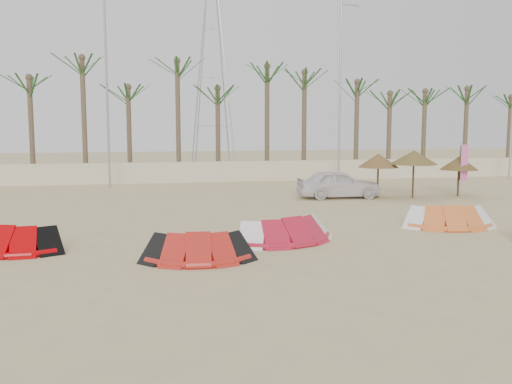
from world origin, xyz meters
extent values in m
plane|color=#D4BD7C|center=(0.00, 0.00, 0.00)|extent=(120.00, 120.00, 0.00)
cube|color=beige|center=(0.00, 22.00, 0.65)|extent=(60.00, 0.30, 1.30)
cylinder|color=brown|center=(-4.00, 23.50, 3.25)|extent=(0.32, 0.32, 6.50)
ellipsoid|color=#194719|center=(-4.00, 23.50, 6.50)|extent=(4.00, 4.00, 2.40)
cylinder|color=brown|center=(6.00, 23.50, 3.25)|extent=(0.32, 0.32, 6.50)
ellipsoid|color=#194719|center=(6.00, 23.50, 6.50)|extent=(4.00, 4.00, 2.40)
cylinder|color=brown|center=(16.00, 23.50, 3.25)|extent=(0.32, 0.32, 6.50)
ellipsoid|color=#194719|center=(16.00, 23.50, 6.50)|extent=(4.00, 4.00, 2.40)
cylinder|color=#A5A8AD|center=(-6.00, 20.00, 5.50)|extent=(0.14, 0.14, 11.00)
cylinder|color=#A5A8AD|center=(8.00, 20.00, 5.50)|extent=(0.14, 0.14, 11.00)
cylinder|color=#A5A8AD|center=(8.50, 20.00, 10.90)|extent=(1.00, 0.08, 0.08)
cube|color=#A5A8AD|center=(9.00, 20.00, 10.85)|extent=(0.35, 0.14, 0.10)
cube|color=silver|center=(-8.17, 3.40, 0.25)|extent=(1.02, 1.25, 0.40)
cylinder|color=#BA0004|center=(-7.93, 3.35, 0.10)|extent=(2.83, 1.07, 0.20)
cube|color=black|center=(-6.62, 3.45, 0.25)|extent=(0.90, 1.23, 0.40)
cylinder|color=red|center=(-2.55, 1.21, 0.10)|extent=(2.74, 0.37, 0.20)
cube|color=black|center=(-3.78, 1.31, 0.25)|extent=(0.67, 1.14, 0.40)
cube|color=black|center=(-1.32, 1.31, 0.25)|extent=(0.67, 1.14, 0.40)
cylinder|color=red|center=(0.48, 3.20, 0.10)|extent=(3.02, 1.42, 0.20)
cube|color=white|center=(-0.96, 3.30, 0.25)|extent=(0.98, 1.25, 0.40)
cube|color=white|center=(1.91, 3.30, 0.25)|extent=(0.98, 1.25, 0.40)
cylinder|color=orange|center=(6.85, 4.50, 0.10)|extent=(2.88, 0.72, 0.20)
cube|color=white|center=(5.55, 4.60, 0.25)|extent=(0.79, 1.19, 0.40)
cube|color=white|center=(8.15, 4.60, 0.25)|extent=(0.79, 1.19, 0.40)
cylinder|color=#4C331E|center=(7.67, 13.01, 1.07)|extent=(0.10, 0.10, 2.13)
cone|color=brown|center=(7.67, 13.01, 1.88)|extent=(2.05, 2.05, 0.70)
cylinder|color=#4C331E|center=(9.29, 12.38, 1.15)|extent=(0.10, 0.10, 2.31)
cone|color=brown|center=(9.29, 12.38, 2.06)|extent=(2.36, 2.36, 0.70)
cylinder|color=#4C331E|center=(11.93, 12.63, 0.98)|extent=(0.10, 0.10, 1.97)
cone|color=brown|center=(11.93, 12.63, 1.72)|extent=(1.94, 1.94, 0.70)
cylinder|color=#A5A8AD|center=(11.68, 12.01, 1.42)|extent=(0.04, 0.04, 2.84)
cube|color=#F462BE|center=(11.90, 12.01, 1.76)|extent=(0.41, 0.11, 1.85)
cylinder|color=#A5A8AD|center=(12.14, 12.93, 1.37)|extent=(0.04, 0.04, 2.73)
cube|color=black|center=(12.36, 12.93, 1.70)|extent=(0.42, 0.02, 1.78)
imported|color=white|center=(5.61, 13.10, 0.71)|extent=(4.23, 1.83, 1.42)
camera|label=1|loc=(-3.89, -14.11, 3.84)|focal=40.00mm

